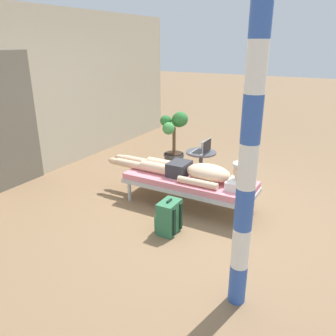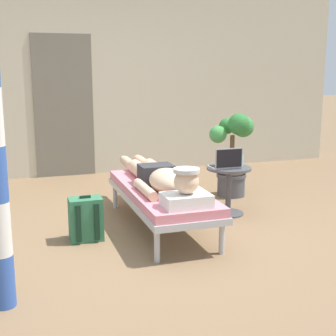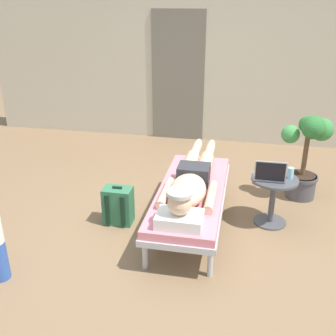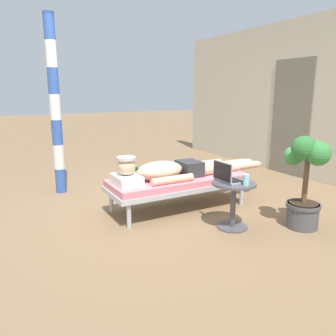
{
  "view_description": "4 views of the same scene",
  "coord_description": "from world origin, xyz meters",
  "px_view_note": "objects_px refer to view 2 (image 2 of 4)",
  "views": [
    {
      "loc": [
        -3.75,
        -1.66,
        2.15
      ],
      "look_at": [
        -0.08,
        0.4,
        0.58
      ],
      "focal_mm": 36.22,
      "sensor_mm": 36.0,
      "label": 1
    },
    {
      "loc": [
        -1.23,
        -4.11,
        1.56
      ],
      "look_at": [
        0.19,
        0.16,
        0.61
      ],
      "focal_mm": 50.49,
      "sensor_mm": 36.0,
      "label": 2
    },
    {
      "loc": [
        0.61,
        -3.47,
        2.27
      ],
      "look_at": [
        -0.1,
        0.05,
        0.69
      ],
      "focal_mm": 42.96,
      "sensor_mm": 36.0,
      "label": 3
    },
    {
      "loc": [
        3.61,
        -1.92,
        1.48
      ],
      "look_at": [
        0.09,
        0.03,
        0.55
      ],
      "focal_mm": 35.3,
      "sensor_mm": 36.0,
      "label": 4
    }
  ],
  "objects_px": {
    "side_table": "(229,182)",
    "potted_plant": "(233,151)",
    "laptop": "(226,163)",
    "drink_glass": "(240,160)",
    "person_reclining": "(162,178)",
    "lounge_chair": "(161,194)",
    "backpack": "(86,219)"
  },
  "relations": [
    {
      "from": "drink_glass",
      "to": "potted_plant",
      "type": "distance_m",
      "value": 0.68
    },
    {
      "from": "backpack",
      "to": "potted_plant",
      "type": "height_order",
      "value": "potted_plant"
    },
    {
      "from": "side_table",
      "to": "backpack",
      "type": "distance_m",
      "value": 1.62
    },
    {
      "from": "person_reclining",
      "to": "backpack",
      "type": "distance_m",
      "value": 0.83
    },
    {
      "from": "laptop",
      "to": "drink_glass",
      "type": "xyz_separation_m",
      "value": [
        0.21,
        0.09,
        -0.0
      ]
    },
    {
      "from": "person_reclining",
      "to": "drink_glass",
      "type": "relative_size",
      "value": 18.93
    },
    {
      "from": "lounge_chair",
      "to": "potted_plant",
      "type": "height_order",
      "value": "potted_plant"
    },
    {
      "from": "laptop",
      "to": "potted_plant",
      "type": "height_order",
      "value": "potted_plant"
    },
    {
      "from": "person_reclining",
      "to": "laptop",
      "type": "height_order",
      "value": "laptop"
    },
    {
      "from": "drink_glass",
      "to": "laptop",
      "type": "bearing_deg",
      "value": -157.93
    },
    {
      "from": "backpack",
      "to": "potted_plant",
      "type": "bearing_deg",
      "value": 26.47
    },
    {
      "from": "person_reclining",
      "to": "laptop",
      "type": "distance_m",
      "value": 0.8
    },
    {
      "from": "side_table",
      "to": "backpack",
      "type": "relative_size",
      "value": 1.23
    },
    {
      "from": "backpack",
      "to": "potted_plant",
      "type": "relative_size",
      "value": 0.41
    },
    {
      "from": "drink_glass",
      "to": "backpack",
      "type": "relative_size",
      "value": 0.27
    },
    {
      "from": "lounge_chair",
      "to": "potted_plant",
      "type": "relative_size",
      "value": 1.75
    },
    {
      "from": "side_table",
      "to": "potted_plant",
      "type": "distance_m",
      "value": 0.8
    },
    {
      "from": "side_table",
      "to": "laptop",
      "type": "xyz_separation_m",
      "value": [
        -0.06,
        -0.05,
        0.23
      ]
    },
    {
      "from": "laptop",
      "to": "drink_glass",
      "type": "height_order",
      "value": "laptop"
    },
    {
      "from": "person_reclining",
      "to": "backpack",
      "type": "relative_size",
      "value": 5.12
    },
    {
      "from": "lounge_chair",
      "to": "drink_glass",
      "type": "height_order",
      "value": "drink_glass"
    },
    {
      "from": "person_reclining",
      "to": "laptop",
      "type": "bearing_deg",
      "value": 13.81
    },
    {
      "from": "lounge_chair",
      "to": "person_reclining",
      "type": "bearing_deg",
      "value": -90.0
    },
    {
      "from": "lounge_chair",
      "to": "backpack",
      "type": "bearing_deg",
      "value": -172.42
    },
    {
      "from": "person_reclining",
      "to": "lounge_chair",
      "type": "bearing_deg",
      "value": 90.0
    },
    {
      "from": "person_reclining",
      "to": "side_table",
      "type": "bearing_deg",
      "value": 16.16
    },
    {
      "from": "side_table",
      "to": "laptop",
      "type": "relative_size",
      "value": 1.69
    },
    {
      "from": "laptop",
      "to": "lounge_chair",
      "type": "bearing_deg",
      "value": -168.88
    },
    {
      "from": "lounge_chair",
      "to": "potted_plant",
      "type": "xyz_separation_m",
      "value": [
        1.21,
        0.88,
        0.22
      ]
    },
    {
      "from": "side_table",
      "to": "potted_plant",
      "type": "height_order",
      "value": "potted_plant"
    },
    {
      "from": "backpack",
      "to": "person_reclining",
      "type": "bearing_deg",
      "value": 4.75
    },
    {
      "from": "lounge_chair",
      "to": "side_table",
      "type": "xyz_separation_m",
      "value": [
        0.83,
        0.2,
        0.01
      ]
    }
  ]
}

